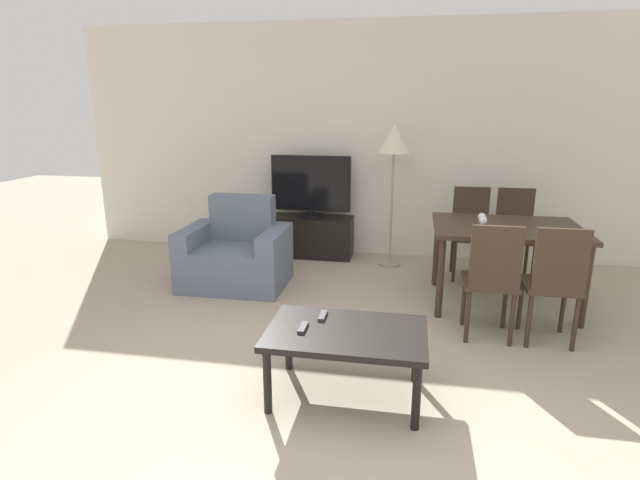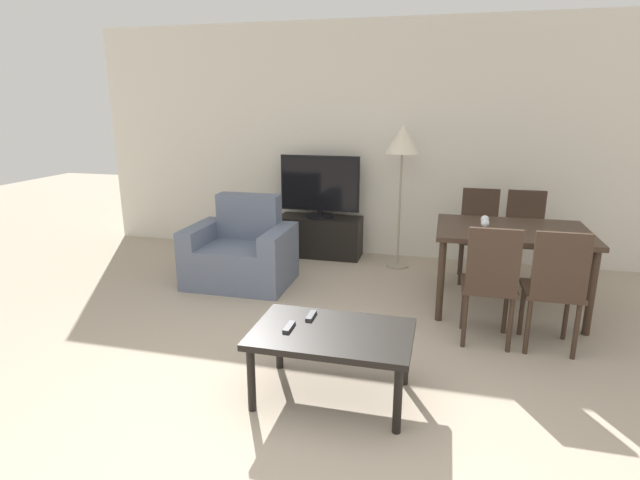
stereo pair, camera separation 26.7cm
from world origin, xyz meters
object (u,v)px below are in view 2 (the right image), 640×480
at_px(dining_table, 512,238).
at_px(floor_lamp, 402,145).
at_px(remote_secondary, 289,327).
at_px(wine_glass_left, 485,224).
at_px(dining_chair_far_left, 479,230).
at_px(tv_stand, 320,236).
at_px(remote_primary, 311,316).
at_px(dining_chair_near, 490,280).
at_px(dining_chair_near_right, 555,285).
at_px(wine_glass_center, 485,220).
at_px(tv, 320,187).
at_px(armchair, 242,254).
at_px(coffee_table, 332,339).
at_px(dining_chair_far, 525,233).

height_order(dining_table, floor_lamp, floor_lamp).
relative_size(remote_secondary, wine_glass_left, 1.03).
bearing_deg(dining_chair_far_left, floor_lamp, 166.92).
height_order(tv_stand, remote_secondary, tv_stand).
bearing_deg(remote_primary, remote_secondary, -114.22).
xyz_separation_m(tv_stand, remote_secondary, (0.55, -2.95, 0.22)).
distance_m(dining_chair_near, remote_primary, 1.42).
xyz_separation_m(dining_chair_near_right, wine_glass_left, (-0.48, 0.44, 0.32)).
distance_m(floor_lamp, remote_secondary, 2.92).
xyz_separation_m(floor_lamp, wine_glass_center, (0.81, -1.16, -0.52)).
relative_size(tv, dining_chair_near, 1.00).
relative_size(armchair, dining_chair_near, 1.08).
relative_size(tv_stand, dining_table, 0.78).
height_order(dining_chair_far_left, remote_secondary, dining_chair_far_left).
bearing_deg(dining_chair_near, dining_table, 73.93).
relative_size(tv_stand, coffee_table, 1.01).
height_order(remote_primary, remote_secondary, same).
relative_size(dining_chair_far, dining_chair_near_right, 1.00).
height_order(armchair, dining_chair_near, dining_chair_near).
height_order(tv_stand, dining_table, dining_table).
xyz_separation_m(armchair, remote_primary, (1.18, -1.65, 0.16)).
bearing_deg(dining_chair_far_left, remote_primary, -116.19).
relative_size(remote_secondary, wine_glass_center, 1.03).
bearing_deg(remote_primary, dining_chair_far_left, 63.81).
xyz_separation_m(dining_table, remote_primary, (-1.38, -1.59, -0.20)).
bearing_deg(dining_chair_far, floor_lamp, 171.37).
xyz_separation_m(armchair, dining_chair_near, (2.34, -0.83, 0.22)).
relative_size(dining_chair_far_left, wine_glass_center, 6.45).
distance_m(dining_chair_near, remote_secondary, 1.61).
relative_size(armchair, dining_chair_near_right, 1.08).
bearing_deg(wine_glass_center, wine_glass_left, -92.87).
bearing_deg(armchair, wine_glass_left, -9.64).
xyz_separation_m(dining_chair_near_right, remote_primary, (-1.60, -0.81, -0.06)).
height_order(dining_chair_far, dining_chair_far_left, same).
relative_size(dining_chair_far, floor_lamp, 0.60).
xyz_separation_m(dining_table, dining_chair_far_left, (-0.22, 0.77, -0.13)).
height_order(tv_stand, dining_chair_near, dining_chair_near).
xyz_separation_m(dining_table, remote_secondary, (-1.47, -1.78, -0.20)).
bearing_deg(tv_stand, dining_chair_far_left, -12.42).
distance_m(coffee_table, dining_chair_far, 2.90).
bearing_deg(floor_lamp, dining_chair_far_left, -13.08).
distance_m(tv_stand, coffee_table, 3.03).
relative_size(dining_chair_near_right, remote_primary, 6.28).
bearing_deg(dining_chair_far, dining_chair_near_right, -90.00).
xyz_separation_m(dining_chair_far_left, remote_primary, (-1.16, -2.36, -0.06)).
relative_size(dining_table, wine_glass_left, 8.71).
bearing_deg(tv_stand, wine_glass_left, -40.41).
bearing_deg(armchair, dining_chair_near_right, -16.66).
distance_m(tv_stand, remote_primary, 2.83).
bearing_deg(dining_chair_near, dining_chair_far_left, 90.00).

